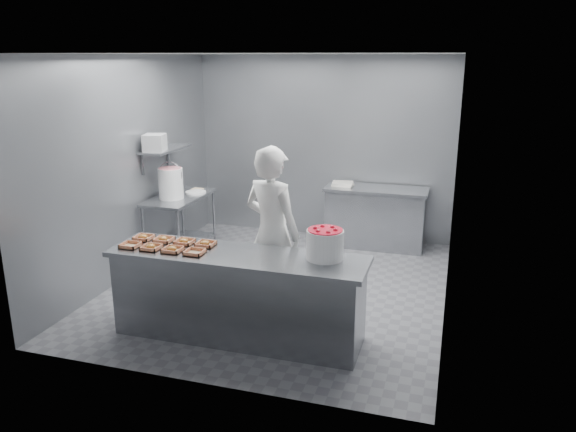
# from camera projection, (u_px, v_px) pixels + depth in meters

# --- Properties ---
(floor) EXTENTS (4.50, 4.50, 0.00)m
(floor) POSITION_uv_depth(u_px,v_px,m) (279.00, 286.00, 7.02)
(floor) COLOR #4C4C51
(floor) RESTS_ON ground
(ceiling) EXTENTS (4.50, 4.50, 0.00)m
(ceiling) POSITION_uv_depth(u_px,v_px,m) (278.00, 54.00, 6.24)
(ceiling) COLOR white
(ceiling) RESTS_ON wall_back
(wall_back) EXTENTS (4.00, 0.04, 2.80)m
(wall_back) POSITION_uv_depth(u_px,v_px,m) (323.00, 148.00, 8.70)
(wall_back) COLOR slate
(wall_back) RESTS_ON ground
(wall_left) EXTENTS (0.04, 4.50, 2.80)m
(wall_left) POSITION_uv_depth(u_px,v_px,m) (130.00, 167.00, 7.19)
(wall_left) COLOR slate
(wall_left) RESTS_ON ground
(wall_right) EXTENTS (0.04, 4.50, 2.80)m
(wall_right) POSITION_uv_depth(u_px,v_px,m) (454.00, 188.00, 6.07)
(wall_right) COLOR slate
(wall_right) RESTS_ON ground
(service_counter) EXTENTS (2.60, 0.70, 0.90)m
(service_counter) POSITION_uv_depth(u_px,v_px,m) (238.00, 295.00, 5.65)
(service_counter) COLOR slate
(service_counter) RESTS_ON ground
(prep_table) EXTENTS (0.60, 1.20, 0.90)m
(prep_table) POSITION_uv_depth(u_px,v_px,m) (180.00, 217.00, 7.87)
(prep_table) COLOR slate
(prep_table) RESTS_ON ground
(back_counter) EXTENTS (1.50, 0.60, 0.90)m
(back_counter) POSITION_uv_depth(u_px,v_px,m) (375.00, 217.00, 8.39)
(back_counter) COLOR slate
(back_counter) RESTS_ON ground
(wall_shelf) EXTENTS (0.35, 0.90, 0.03)m
(wall_shelf) POSITION_uv_depth(u_px,v_px,m) (165.00, 149.00, 7.65)
(wall_shelf) COLOR slate
(wall_shelf) RESTS_ON wall_left
(tray_0) EXTENTS (0.19, 0.18, 0.04)m
(tray_0) POSITION_uv_depth(u_px,v_px,m) (130.00, 245.00, 5.72)
(tray_0) COLOR tan
(tray_0) RESTS_ON service_counter
(tray_1) EXTENTS (0.19, 0.18, 0.06)m
(tray_1) POSITION_uv_depth(u_px,v_px,m) (151.00, 247.00, 5.65)
(tray_1) COLOR tan
(tray_1) RESTS_ON service_counter
(tray_2) EXTENTS (0.19, 0.18, 0.06)m
(tray_2) POSITION_uv_depth(u_px,v_px,m) (172.00, 249.00, 5.58)
(tray_2) COLOR tan
(tray_2) RESTS_ON service_counter
(tray_3) EXTENTS (0.19, 0.18, 0.04)m
(tray_3) POSITION_uv_depth(u_px,v_px,m) (195.00, 252.00, 5.52)
(tray_3) COLOR tan
(tray_3) RESTS_ON service_counter
(tray_4) EXTENTS (0.19, 0.18, 0.06)m
(tray_4) POSITION_uv_depth(u_px,v_px,m) (143.00, 237.00, 5.95)
(tray_4) COLOR tan
(tray_4) RESTS_ON service_counter
(tray_5) EXTENTS (0.19, 0.18, 0.06)m
(tray_5) POSITION_uv_depth(u_px,v_px,m) (164.00, 239.00, 5.88)
(tray_5) COLOR tan
(tray_5) RESTS_ON service_counter
(tray_6) EXTENTS (0.19, 0.18, 0.06)m
(tray_6) POSITION_uv_depth(u_px,v_px,m) (184.00, 242.00, 5.82)
(tray_6) COLOR tan
(tray_6) RESTS_ON service_counter
(tray_7) EXTENTS (0.19, 0.18, 0.06)m
(tray_7) POSITION_uv_depth(u_px,v_px,m) (205.00, 244.00, 5.75)
(tray_7) COLOR tan
(tray_7) RESTS_ON service_counter
(worker) EXTENTS (0.81, 0.67, 1.89)m
(worker) POSITION_uv_depth(u_px,v_px,m) (272.00, 233.00, 6.02)
(worker) COLOR silver
(worker) RESTS_ON ground
(strawberry_tub) EXTENTS (0.36, 0.36, 0.30)m
(strawberry_tub) POSITION_uv_depth(u_px,v_px,m) (325.00, 243.00, 5.35)
(strawberry_tub) COLOR silver
(strawberry_tub) RESTS_ON service_counter
(glaze_bucket) EXTENTS (0.35, 0.33, 0.51)m
(glaze_bucket) POSITION_uv_depth(u_px,v_px,m) (171.00, 183.00, 7.60)
(glaze_bucket) COLOR silver
(glaze_bucket) RESTS_ON prep_table
(bucket_lid) EXTENTS (0.38, 0.38, 0.02)m
(bucket_lid) POSITION_uv_depth(u_px,v_px,m) (196.00, 192.00, 7.96)
(bucket_lid) COLOR silver
(bucket_lid) RESTS_ON prep_table
(rag) EXTENTS (0.16, 0.14, 0.02)m
(rag) POSITION_uv_depth(u_px,v_px,m) (197.00, 189.00, 8.13)
(rag) COLOR #CCB28C
(rag) RESTS_ON prep_table
(appliance) EXTENTS (0.33, 0.35, 0.22)m
(appliance) POSITION_uv_depth(u_px,v_px,m) (155.00, 143.00, 7.37)
(appliance) COLOR gray
(appliance) RESTS_ON wall_shelf
(paper_stack) EXTENTS (0.31, 0.23, 0.06)m
(paper_stack) POSITION_uv_depth(u_px,v_px,m) (343.00, 184.00, 8.40)
(paper_stack) COLOR silver
(paper_stack) RESTS_ON back_counter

